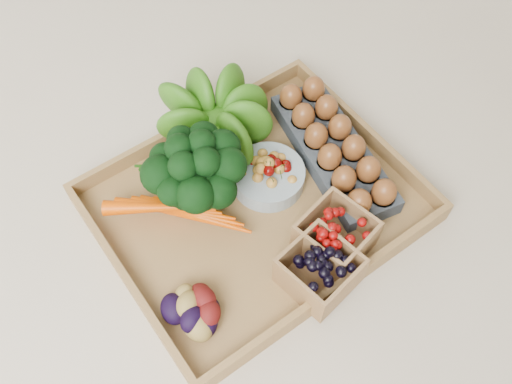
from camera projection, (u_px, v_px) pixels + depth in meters
ground at (256, 209)px, 1.07m from camera, size 4.00×4.00×0.00m
tray at (256, 207)px, 1.07m from camera, size 0.55×0.45×0.01m
carrots at (188, 212)px, 1.02m from camera, size 0.19×0.13×0.04m
lettuce at (215, 119)px, 1.07m from camera, size 0.15×0.15×0.15m
broccoli at (197, 186)px, 1.00m from camera, size 0.17×0.17×0.13m
cherry_bowl at (268, 177)px, 1.07m from camera, size 0.14×0.14×0.04m
egg_carton at (333, 152)px, 1.10m from camera, size 0.18×0.34×0.04m
potatoes at (198, 309)px, 0.91m from camera, size 0.12×0.12×0.07m
punnet_blackberry at (319, 270)px, 0.95m from camera, size 0.13×0.13×0.08m
punnet_raspberry at (336, 235)px, 0.98m from camera, size 0.13×0.13×0.08m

